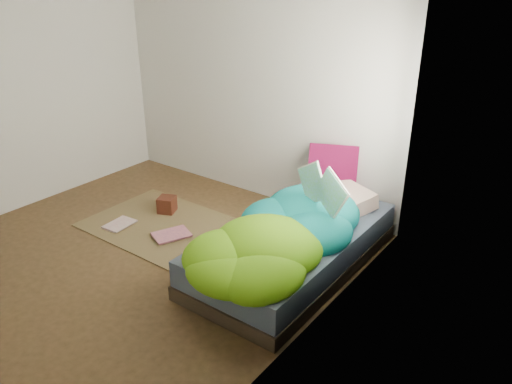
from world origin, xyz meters
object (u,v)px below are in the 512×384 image
Objects in this scene: floor_book_b at (167,230)px; floor_book_a at (112,222)px; pillow_magenta at (333,169)px; wooden_box at (167,204)px; bed at (293,248)px; open_book at (321,177)px.

floor_book_a is at bearing -136.02° from floor_book_b.
floor_book_a is 0.87× the size of floor_book_b.
floor_book_b is at bearing -158.97° from pillow_magenta.
wooden_box is 0.58m from floor_book_a.
wooden_box is (-1.61, 0.06, -0.07)m from bed.
floor_book_b is (-1.47, -0.35, -0.80)m from open_book.
wooden_box is (-1.47, -0.84, -0.48)m from pillow_magenta.
pillow_magenta is 2.83× the size of wooden_box.
pillow_magenta is at bearing 33.00° from floor_book_a.
open_book is at bearing 37.28° from floor_book_b.
floor_book_b is (-1.16, -1.15, -0.55)m from pillow_magenta.
floor_book_b is at bearing -145.19° from open_book.
pillow_magenta is 1.39× the size of floor_book_b.
floor_book_a is at bearing -117.25° from wooden_box.
open_book reaches higher than bed.
bed is 1.33m from floor_book_b.
pillow_magenta is at bearing 68.44° from floor_book_b.
open_book reaches higher than wooden_box.
wooden_box is at bearing -157.04° from open_book.
floor_book_a is at bearing -165.53° from pillow_magenta.
open_book is 2.99× the size of wooden_box.
bed reaches higher than floor_book_a.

